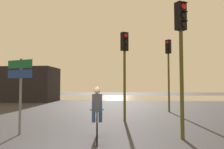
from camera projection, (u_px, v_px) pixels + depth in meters
The scene contains 7 objects.
water_strip at pixel (122, 97), 33.41m from camera, with size 80.00×16.00×0.01m, color gray.
distant_building at pixel (1, 84), 24.77m from camera, with size 12.62×4.00×3.79m, color black.
traffic_light_near_right at pixel (181, 43), 6.95m from camera, with size 0.40×0.42×4.34m.
traffic_light_center at pixel (125, 59), 10.56m from camera, with size 0.40×0.42×4.27m.
traffic_light_far_right at pixel (168, 62), 14.27m from camera, with size 0.40×0.42×4.72m.
direction_sign_post at pixel (20, 82), 7.50m from camera, with size 1.05×0.39×2.60m.
cyclist at pixel (97, 114), 6.55m from camera, with size 0.49×1.69×1.62m.
Camera 1 is at (1.40, -5.12, 1.63)m, focal length 35.00 mm.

